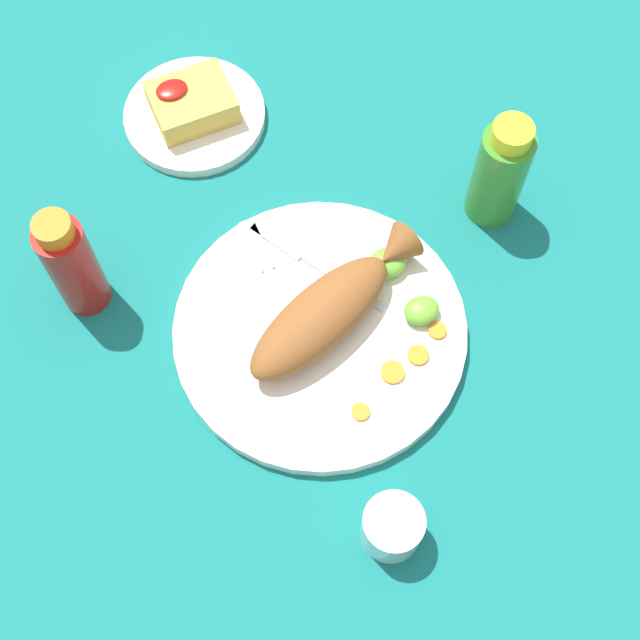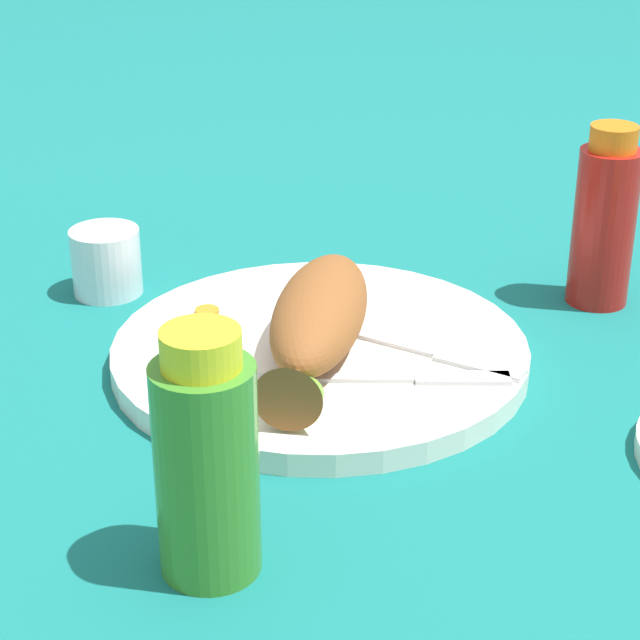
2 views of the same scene
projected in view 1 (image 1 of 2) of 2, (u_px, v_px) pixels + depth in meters
ground_plane at (320, 334)px, 1.00m from camera, size 4.00×4.00×0.00m
main_plate at (320, 331)px, 0.99m from camera, size 0.33×0.33×0.02m
fried_fish at (329, 309)px, 0.96m from camera, size 0.24×0.14×0.05m
fork_near at (271, 276)px, 1.01m from camera, size 0.02×0.19×0.00m
fork_far at (309, 259)px, 1.02m from camera, size 0.10×0.17×0.00m
carrot_slice_near at (358, 413)px, 0.94m from camera, size 0.02×0.02×0.00m
carrot_slice_mid at (393, 372)px, 0.96m from camera, size 0.03×0.03×0.00m
carrot_slice_far at (418, 355)px, 0.97m from camera, size 0.02×0.02×0.00m
carrot_slice_extra at (437, 331)px, 0.98m from camera, size 0.02×0.02×0.00m
lime_wedge_main at (422, 310)px, 0.98m from camera, size 0.04×0.03×0.02m
lime_wedge_side at (388, 263)px, 1.00m from camera, size 0.04×0.04×0.02m
hot_sauce_bottle_red at (72, 264)px, 0.95m from camera, size 0.05×0.05×0.16m
hot_sauce_bottle_green at (500, 172)px, 1.00m from camera, size 0.06×0.06×0.15m
salt_cup at (392, 528)px, 0.88m from camera, size 0.06×0.06×0.06m
side_plate_fries at (195, 116)px, 1.12m from camera, size 0.18×0.18×0.01m
fries_pile at (192, 102)px, 1.10m from camera, size 0.10×0.08×0.04m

